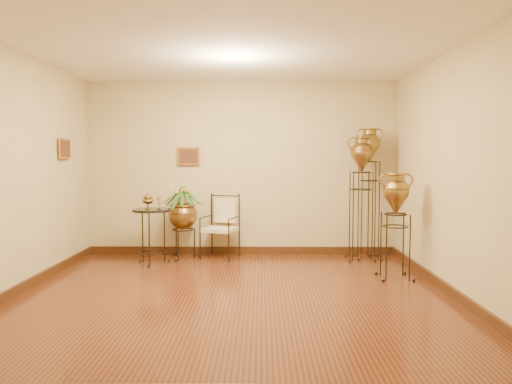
{
  "coord_description": "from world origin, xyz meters",
  "views": [
    {
      "loc": [
        0.33,
        -5.59,
        1.58
      ],
      "look_at": [
        0.25,
        1.3,
        1.1
      ],
      "focal_mm": 35.0,
      "sensor_mm": 36.0,
      "label": 1
    }
  ],
  "objects_px": {
    "planter_urn": "(183,212)",
    "side_table": "(152,235)",
    "amphora_tall": "(369,192)",
    "armchair": "(220,227)",
    "amphora_mid": "(361,197)"
  },
  "relations": [
    {
      "from": "amphora_mid",
      "to": "armchair",
      "type": "xyz_separation_m",
      "value": [
        -2.19,
        0.07,
        -0.47
      ]
    },
    {
      "from": "planter_urn",
      "to": "side_table",
      "type": "xyz_separation_m",
      "value": [
        -0.39,
        -0.41,
        -0.31
      ]
    },
    {
      "from": "amphora_mid",
      "to": "planter_urn",
      "type": "height_order",
      "value": "amphora_mid"
    },
    {
      "from": "amphora_tall",
      "to": "amphora_mid",
      "type": "xyz_separation_m",
      "value": [
        -0.13,
        -0.07,
        -0.08
      ]
    },
    {
      "from": "amphora_tall",
      "to": "amphora_mid",
      "type": "relative_size",
      "value": 1.07
    },
    {
      "from": "planter_urn",
      "to": "armchair",
      "type": "bearing_deg",
      "value": 0.0
    },
    {
      "from": "amphora_tall",
      "to": "armchair",
      "type": "relative_size",
      "value": 2.08
    },
    {
      "from": "amphora_tall",
      "to": "amphora_mid",
      "type": "height_order",
      "value": "amphora_tall"
    },
    {
      "from": "amphora_mid",
      "to": "armchair",
      "type": "bearing_deg",
      "value": 178.23
    },
    {
      "from": "amphora_tall",
      "to": "planter_urn",
      "type": "distance_m",
      "value": 2.92
    },
    {
      "from": "amphora_tall",
      "to": "armchair",
      "type": "xyz_separation_m",
      "value": [
        -2.32,
        0.0,
        -0.55
      ]
    },
    {
      "from": "amphora_mid",
      "to": "side_table",
      "type": "distance_m",
      "value": 3.23
    },
    {
      "from": "side_table",
      "to": "planter_urn",
      "type": "bearing_deg",
      "value": 46.29
    },
    {
      "from": "amphora_tall",
      "to": "amphora_mid",
      "type": "bearing_deg",
      "value": -152.93
    },
    {
      "from": "amphora_tall",
      "to": "side_table",
      "type": "bearing_deg",
      "value": -172.88
    }
  ]
}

